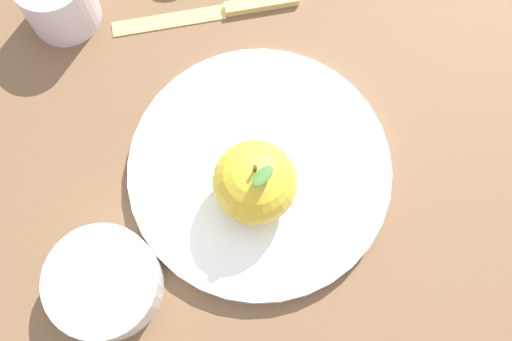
{
  "coord_description": "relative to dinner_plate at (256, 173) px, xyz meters",
  "views": [
    {
      "loc": [
        0.17,
        -0.12,
        0.61
      ],
      "look_at": [
        0.04,
        -0.0,
        0.02
      ],
      "focal_mm": 43.31,
      "sensor_mm": 36.0,
      "label": 1
    }
  ],
  "objects": [
    {
      "name": "ground_plane",
      "position": [
        -0.04,
        0.0,
        -0.01
      ],
      "size": [
        2.4,
        2.4,
        0.0
      ],
      "primitive_type": "plane",
      "color": "brown"
    },
    {
      "name": "apple",
      "position": [
        0.02,
        -0.02,
        0.05
      ],
      "size": [
        0.08,
        0.08,
        0.09
      ],
      "color": "gold",
      "rests_on": "dinner_plate"
    },
    {
      "name": "knife",
      "position": [
        -0.17,
        0.1,
        -0.01
      ],
      "size": [
        0.12,
        0.19,
        0.01
      ],
      "color": "#D8B766",
      "rests_on": "ground_plane"
    },
    {
      "name": "side_bowl",
      "position": [
        -0.01,
        -0.18,
        0.02
      ],
      "size": [
        0.11,
        0.11,
        0.04
      ],
      "color": "white",
      "rests_on": "ground_plane"
    },
    {
      "name": "dinner_plate",
      "position": [
        0.0,
        0.0,
        0.0
      ],
      "size": [
        0.27,
        0.27,
        0.02
      ],
      "color": "white",
      "rests_on": "ground_plane"
    }
  ]
}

